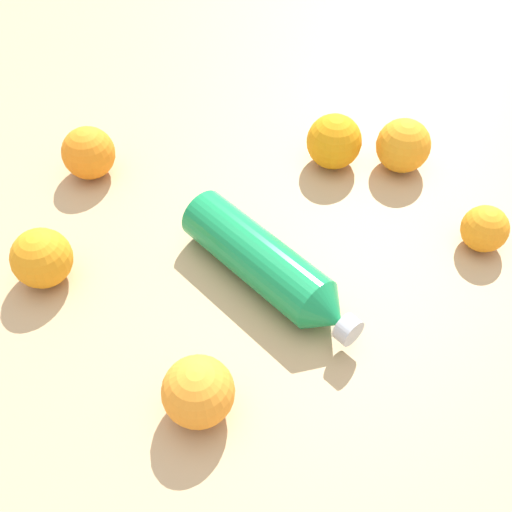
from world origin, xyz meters
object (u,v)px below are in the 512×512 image
object	(u,v)px
water_bottle	(268,265)
orange_5	(484,227)
orange_0	(334,142)
orange_3	(198,392)
orange_4	(42,258)
orange_2	(403,146)
orange_1	(89,153)

from	to	relation	value
water_bottle	orange_5	xyz separation A→B (m)	(-0.29, -0.05, -0.00)
orange_0	orange_3	xyz separation A→B (m)	(0.20, 0.41, -0.00)
water_bottle	orange_4	size ratio (longest dim) A/B	3.15
orange_2	orange_5	distance (m)	0.18
orange_3	orange_0	bearing A→B (deg)	-116.07
orange_1	orange_3	bearing A→B (deg)	111.93
water_bottle	orange_3	size ratio (longest dim) A/B	3.10
orange_3	orange_4	size ratio (longest dim) A/B	1.01
orange_2	orange_4	xyz separation A→B (m)	(0.50, 0.19, -0.00)
orange_0	orange_1	distance (m)	0.36
orange_5	water_bottle	bearing A→B (deg)	10.44
orange_0	orange_5	size ratio (longest dim) A/B	1.32
orange_1	orange_4	world-z (taller)	orange_1
water_bottle	orange_2	size ratio (longest dim) A/B	2.99
orange_1	orange_5	distance (m)	0.57
orange_0	orange_4	world-z (taller)	orange_0
orange_1	orange_2	bearing A→B (deg)	178.72
orange_3	orange_4	bearing A→B (deg)	-45.52
orange_0	orange_3	size ratio (longest dim) A/B	1.06
orange_4	orange_0	bearing A→B (deg)	-152.13
orange_0	orange_5	distance (m)	0.25
water_bottle	orange_2	distance (m)	0.31
orange_1	orange_4	bearing A→B (deg)	80.93
orange_3	orange_5	bearing A→B (deg)	-148.65
water_bottle	orange_1	distance (m)	0.34
orange_1	orange_5	xyz separation A→B (m)	(-0.54, 0.18, -0.01)
orange_5	orange_1	bearing A→B (deg)	-18.17
orange_0	orange_4	xyz separation A→B (m)	(0.40, 0.21, -0.00)
water_bottle	orange_0	bearing A→B (deg)	114.21
orange_3	water_bottle	bearing A→B (deg)	-115.87
orange_4	orange_5	bearing A→B (deg)	-177.09
water_bottle	orange_5	size ratio (longest dim) A/B	3.85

